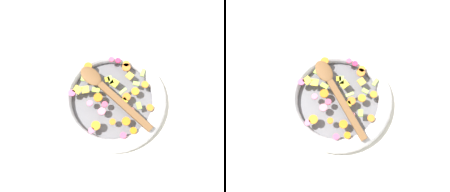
# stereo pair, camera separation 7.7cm
# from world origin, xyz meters

# --- Properties ---
(ground_plane) EXTENTS (4.00, 4.00, 0.00)m
(ground_plane) POSITION_xyz_m (0.00, 0.00, 0.00)
(ground_plane) COLOR silver
(skillet) EXTENTS (0.39, 0.39, 0.05)m
(skillet) POSITION_xyz_m (0.00, 0.00, 0.02)
(skillet) COLOR slate
(skillet) RESTS_ON ground_plane
(chopped_vegetables) EXTENTS (0.31, 0.29, 0.01)m
(chopped_vegetables) POSITION_xyz_m (0.01, -0.01, 0.05)
(chopped_vegetables) COLOR orange
(chopped_vegetables) RESTS_ON skillet
(wooden_spoon) EXTENTS (0.30, 0.20, 0.01)m
(wooden_spoon) POSITION_xyz_m (0.02, 0.01, 0.06)
(wooden_spoon) COLOR brown
(wooden_spoon) RESTS_ON chopped_vegetables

